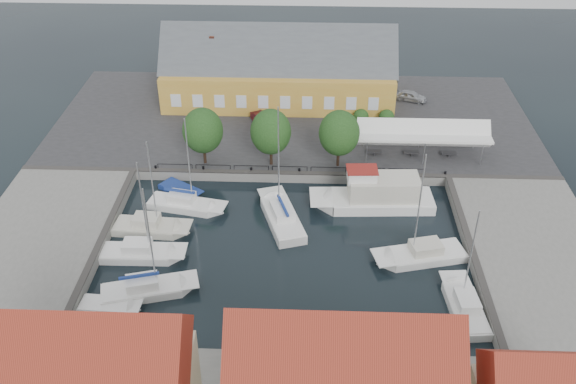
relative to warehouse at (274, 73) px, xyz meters
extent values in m
plane|color=black|center=(2.60, -28.36, -4.43)|extent=(140.00, 140.00, 0.00)
cube|color=#2D2D30|center=(2.60, -5.36, -3.93)|extent=(56.00, 26.00, 1.00)
cube|color=slate|center=(-19.40, -30.36, -3.93)|extent=(12.00, 24.00, 1.00)
cube|color=slate|center=(24.60, -30.36, -3.93)|extent=(12.00, 24.00, 1.00)
cube|color=#383533|center=(2.60, -18.06, -3.37)|extent=(56.00, 0.60, 0.12)
cube|color=#383533|center=(-13.70, -30.36, -3.37)|extent=(0.60, 24.00, 0.12)
cube|color=#383533|center=(18.90, -30.36, -3.37)|extent=(0.60, 24.00, 0.12)
cylinder|color=black|center=(-11.40, -17.76, -3.23)|extent=(0.24, 0.24, 0.40)
cylinder|color=black|center=(-6.40, -17.76, -3.23)|extent=(0.24, 0.24, 0.40)
cylinder|color=black|center=(-1.40, -17.76, -3.23)|extent=(0.24, 0.24, 0.40)
cylinder|color=black|center=(3.60, -17.76, -3.23)|extent=(0.24, 0.24, 0.40)
cylinder|color=black|center=(8.60, -17.76, -3.23)|extent=(0.24, 0.24, 0.40)
cylinder|color=black|center=(13.60, -17.76, -3.23)|extent=(0.24, 0.24, 0.40)
cylinder|color=black|center=(18.60, -17.76, -3.23)|extent=(0.24, 0.24, 0.40)
cube|color=gold|center=(0.60, -0.36, -1.18)|extent=(28.00, 10.00, 4.50)
cube|color=#474C51|center=(0.60, -0.36, 2.32)|extent=(28.56, 7.60, 7.60)
cube|color=gold|center=(-9.40, 5.64, -1.68)|extent=(6.00, 6.00, 3.50)
cube|color=brown|center=(-7.40, -0.36, 4.17)|extent=(0.60, 0.60, 1.20)
cube|color=white|center=(16.60, -13.86, -0.73)|extent=(14.00, 4.00, 0.25)
cylinder|color=silver|center=(10.60, -15.66, -2.08)|extent=(0.10, 0.10, 2.70)
cylinder|color=silver|center=(10.60, -12.06, -2.08)|extent=(0.10, 0.10, 2.70)
cylinder|color=silver|center=(16.60, -15.66, -2.08)|extent=(0.10, 0.10, 2.70)
cylinder|color=silver|center=(16.60, -12.06, -2.08)|extent=(0.10, 0.10, 2.70)
cylinder|color=silver|center=(22.60, -15.66, -2.08)|extent=(0.10, 0.10, 2.70)
cylinder|color=silver|center=(22.60, -12.06, -2.08)|extent=(0.10, 0.10, 2.70)
cylinder|color=black|center=(-6.40, -16.36, -2.38)|extent=(0.30, 0.30, 2.10)
ellipsoid|color=#1C3F16|center=(-6.40, -16.36, 0.46)|extent=(4.20, 4.20, 4.83)
cylinder|color=black|center=(0.60, -16.36, -2.38)|extent=(0.30, 0.30, 2.10)
ellipsoid|color=#1C3F16|center=(0.60, -16.36, 0.46)|extent=(4.20, 4.20, 4.83)
cylinder|color=black|center=(7.60, -16.36, -2.38)|extent=(0.30, 0.30, 2.10)
ellipsoid|color=#1C3F16|center=(7.60, -16.36, 0.46)|extent=(4.20, 4.20, 4.83)
imported|color=#B0B3B8|center=(17.19, -0.13, -2.75)|extent=(4.27, 2.92, 1.35)
imported|color=#50121A|center=(-0.95, -7.47, -2.75)|extent=(3.26, 4.31, 1.36)
cube|color=white|center=(2.25, -25.64, -4.28)|extent=(4.71, 7.58, 1.50)
cube|color=white|center=(1.98, -24.80, -3.49)|extent=(5.04, 8.90, 0.08)
cube|color=white|center=(2.20, -25.47, -3.03)|extent=(2.59, 3.26, 0.90)
cylinder|color=silver|center=(1.82, -24.29, 1.80)|extent=(0.12, 0.12, 10.66)
cube|color=navy|center=(2.25, -25.64, -2.28)|extent=(1.29, 3.45, 0.22)
cube|color=white|center=(11.85, -22.12, -4.33)|extent=(9.98, 4.16, 1.80)
cube|color=white|center=(10.63, -22.18, -3.39)|extent=(11.94, 4.11, 0.08)
cube|color=beige|center=(11.85, -22.12, -2.33)|extent=(6.89, 3.46, 2.20)
cube|color=white|center=(9.65, -22.23, -0.93)|extent=(2.80, 2.15, 1.20)
cube|color=maroon|center=(9.65, -22.23, -0.28)|extent=(3.05, 2.28, 0.10)
cube|color=white|center=(15.05, -30.12, -4.38)|extent=(7.10, 4.28, 1.30)
cube|color=white|center=(14.24, -30.32, -3.69)|extent=(8.36, 4.50, 0.08)
cube|color=beige|center=(14.89, -30.16, -3.23)|extent=(3.03, 2.46, 0.90)
cylinder|color=silver|center=(13.76, -30.44, 1.24)|extent=(0.12, 0.12, 9.94)
cube|color=white|center=(17.15, -37.01, -4.38)|extent=(2.89, 6.20, 1.30)
cube|color=white|center=(17.09, -36.26, -3.69)|extent=(2.90, 7.39, 0.08)
cube|color=white|center=(17.14, -36.86, -3.23)|extent=(1.82, 2.54, 0.90)
cylinder|color=silver|center=(17.05, -35.81, 0.48)|extent=(0.12, 0.12, 8.41)
cube|color=white|center=(-7.84, -23.23, -4.38)|extent=(6.62, 3.49, 1.30)
cube|color=white|center=(-7.07, -23.39, -3.69)|extent=(7.83, 3.65, 0.08)
cube|color=white|center=(-7.69, -23.26, -3.23)|extent=(2.77, 2.02, 0.90)
cylinder|color=silver|center=(-6.61, -23.49, 0.86)|extent=(0.12, 0.12, 9.17)
cube|color=navy|center=(-7.84, -23.23, -2.48)|extent=(3.12, 0.85, 0.22)
cube|color=beige|center=(-10.40, -27.10, -4.38)|extent=(6.00, 2.93, 1.30)
cube|color=beige|center=(-9.67, -27.15, -3.69)|extent=(7.16, 2.91, 0.08)
cube|color=beige|center=(-10.26, -27.11, -3.23)|extent=(2.45, 1.88, 0.90)
cylinder|color=silver|center=(-9.24, -27.18, 0.65)|extent=(0.12, 0.12, 8.76)
cube|color=white|center=(-10.36, -30.96, -4.38)|extent=(6.08, 2.53, 1.30)
cube|color=white|center=(-9.61, -30.95, -3.69)|extent=(7.29, 2.45, 0.08)
cube|color=white|center=(-10.21, -30.96, -3.23)|extent=(2.44, 1.70, 0.90)
cylinder|color=silver|center=(-9.15, -30.95, 0.76)|extent=(0.12, 0.12, 8.98)
cube|color=white|center=(-8.84, -35.72, -4.38)|extent=(6.82, 4.07, 1.30)
cube|color=white|center=(-8.07, -35.50, -3.69)|extent=(8.02, 4.32, 0.08)
cube|color=white|center=(-8.69, -35.67, -3.23)|extent=(2.91, 2.29, 0.90)
cylinder|color=silver|center=(-7.61, -35.37, 0.97)|extent=(0.12, 0.12, 9.40)
cube|color=navy|center=(-8.84, -35.72, -2.48)|extent=(3.14, 1.07, 0.22)
cube|color=white|center=(-11.33, -37.46, -4.38)|extent=(4.14, 2.14, 0.90)
cube|color=white|center=(-10.83, -37.49, -3.89)|extent=(4.94, 2.10, 0.08)
cube|color=navy|center=(-8.68, -20.23, -4.38)|extent=(4.27, 3.75, 0.80)
cube|color=navy|center=(-8.28, -20.50, -3.94)|extent=(4.87, 4.12, 0.08)
cube|color=#9E3322|center=(-7.40, -51.36, 4.82)|extent=(11.33, 6.50, 6.50)
cube|color=brown|center=(-10.15, -51.36, 6.47)|extent=(0.70, 0.70, 1.00)
cube|color=brown|center=(-5.20, -51.36, 6.37)|extent=(0.60, 0.60, 0.80)
cube|color=#9E3322|center=(6.60, -51.36, 5.32)|extent=(12.36, 6.50, 6.50)
cube|color=brown|center=(3.60, -51.36, 6.97)|extent=(0.70, 0.70, 1.00)
cube|color=brown|center=(9.00, -51.36, 6.87)|extent=(0.60, 0.60, 0.80)
cube|color=brown|center=(16.35, -52.36, 5.97)|extent=(0.70, 0.70, 1.00)
camera|label=1|loc=(4.61, -74.37, 31.36)|focal=40.00mm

